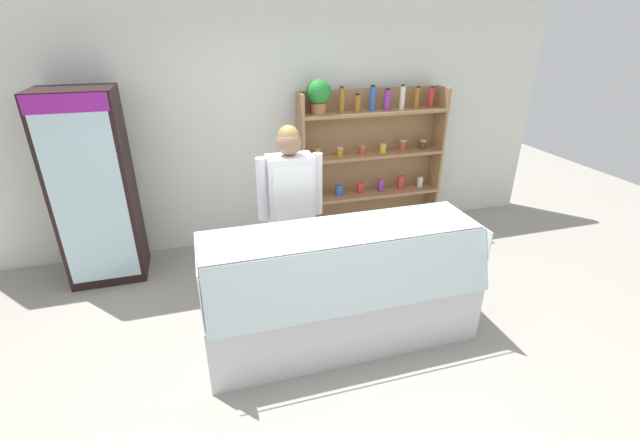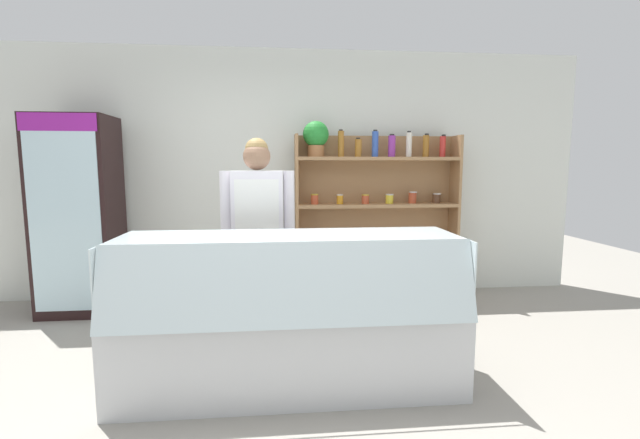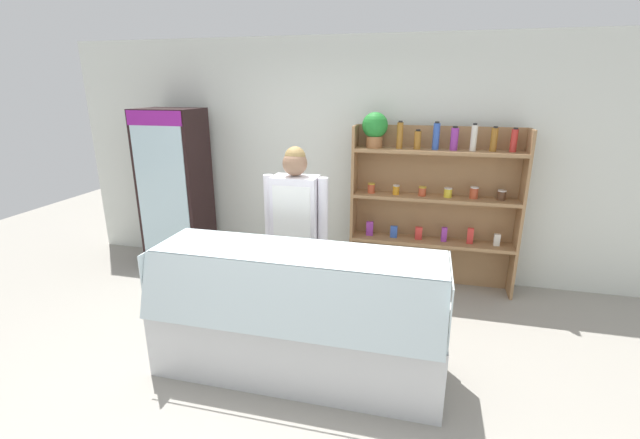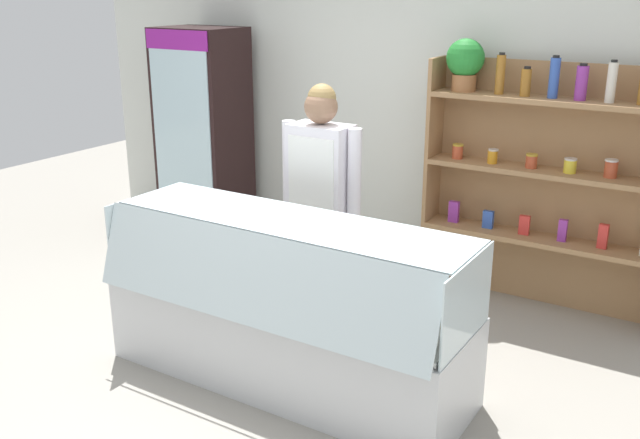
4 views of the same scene
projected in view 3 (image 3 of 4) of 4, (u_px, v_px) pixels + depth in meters
The scene contains 6 objects.
ground_plane at pixel (287, 377), 3.34m from camera, with size 12.00×12.00×0.00m, color gray.
back_wall at pixel (344, 159), 4.98m from camera, with size 6.80×0.10×2.70m, color silver.
drinks_fridge at pixel (176, 191), 5.13m from camera, with size 0.71×0.56×1.93m.
shelving_unit at pixel (427, 193), 4.60m from camera, with size 1.76×0.29×1.91m.
deli_display_case at pixel (297, 336), 3.33m from camera, with size 2.20×0.76×1.01m.
shop_clerk at pixel (296, 222), 3.89m from camera, with size 0.60×0.25×1.67m.
Camera 3 is at (0.93, -2.67, 2.17)m, focal length 24.00 mm.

